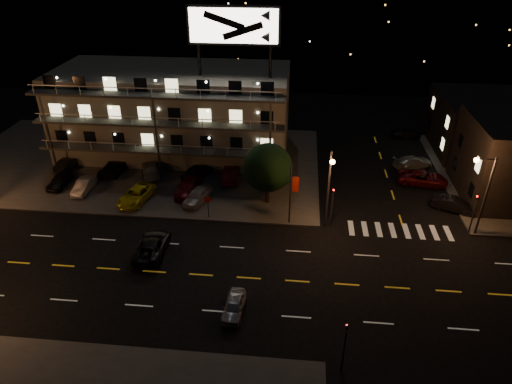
# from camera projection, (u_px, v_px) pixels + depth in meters

# --- Properties ---
(ground) EXTENTS (140.00, 140.00, 0.00)m
(ground) POSITION_uv_depth(u_px,v_px,m) (225.00, 276.00, 37.77)
(ground) COLOR black
(ground) RESTS_ON ground
(curb_nw) EXTENTS (44.00, 24.00, 0.15)m
(curb_nw) POSITION_uv_depth(u_px,v_px,m) (138.00, 162.00, 56.17)
(curb_nw) COLOR #3B3C39
(curb_nw) RESTS_ON ground
(curb_ne) EXTENTS (16.00, 24.00, 0.15)m
(curb_ne) POSITION_uv_depth(u_px,v_px,m) (510.00, 179.00, 52.39)
(curb_ne) COLOR #3B3C39
(curb_ne) RESTS_ON ground
(motel) EXTENTS (28.00, 13.80, 18.10)m
(motel) POSITION_uv_depth(u_px,v_px,m) (175.00, 111.00, 56.53)
(motel) COLOR gray
(motel) RESTS_ON ground
(side_bldg_back) EXTENTS (14.06, 12.00, 7.00)m
(side_bldg_back) POSITION_uv_depth(u_px,v_px,m) (493.00, 125.00, 57.57)
(side_bldg_back) COLOR black
(side_bldg_back) RESTS_ON ground
(hill_backdrop) EXTENTS (120.00, 25.00, 24.00)m
(hill_backdrop) POSITION_uv_depth(u_px,v_px,m) (248.00, 6.00, 91.77)
(hill_backdrop) COLOR black
(hill_backdrop) RESTS_ON ground
(streetlight_nc) EXTENTS (0.44, 1.92, 8.00)m
(streetlight_nc) POSITION_uv_depth(u_px,v_px,m) (329.00, 183.00, 41.40)
(streetlight_nc) COLOR #2D2D30
(streetlight_nc) RESTS_ON ground
(streetlight_ne) EXTENTS (1.92, 0.44, 8.00)m
(streetlight_ne) POSITION_uv_depth(u_px,v_px,m) (484.00, 188.00, 40.54)
(streetlight_ne) COLOR #2D2D30
(streetlight_ne) RESTS_ON ground
(signal_nw) EXTENTS (0.20, 0.27, 4.60)m
(signal_nw) POSITION_uv_depth(u_px,v_px,m) (332.00, 203.00, 43.03)
(signal_nw) COLOR #2D2D30
(signal_nw) RESTS_ON ground
(signal_sw) EXTENTS (0.20, 0.27, 4.60)m
(signal_sw) POSITION_uv_depth(u_px,v_px,m) (345.00, 344.00, 28.39)
(signal_sw) COLOR #2D2D30
(signal_sw) RESTS_ON ground
(signal_ne) EXTENTS (0.27, 0.20, 4.60)m
(signal_ne) POSITION_uv_depth(u_px,v_px,m) (475.00, 210.00, 41.92)
(signal_ne) COLOR #2D2D30
(signal_ne) RESTS_ON ground
(banner_north) EXTENTS (0.83, 0.16, 6.40)m
(banner_north) POSITION_uv_depth(u_px,v_px,m) (291.00, 193.00, 42.85)
(banner_north) COLOR #2D2D30
(banner_north) RESTS_ON ground
(stop_sign) EXTENTS (0.91, 0.11, 2.61)m
(stop_sign) POSITION_uv_depth(u_px,v_px,m) (208.00, 203.00, 44.56)
(stop_sign) COLOR #2D2D30
(stop_sign) RESTS_ON ground
(tree) EXTENTS (5.17, 4.98, 6.52)m
(tree) POSITION_uv_depth(u_px,v_px,m) (267.00, 169.00, 45.87)
(tree) COLOR black
(tree) RESTS_ON curb_nw
(lot_car_0) EXTENTS (1.80, 4.11, 1.38)m
(lot_car_0) POSITION_uv_depth(u_px,v_px,m) (60.00, 180.00, 50.48)
(lot_car_0) COLOR black
(lot_car_0) RESTS_ON curb_nw
(lot_car_1) EXTENTS (1.40, 3.98, 1.31)m
(lot_car_1) POSITION_uv_depth(u_px,v_px,m) (84.00, 186.00, 49.41)
(lot_car_1) COLOR #9C9DA2
(lot_car_1) RESTS_ON curb_nw
(lot_car_2) EXTENTS (3.34, 5.38, 1.39)m
(lot_car_2) POSITION_uv_depth(u_px,v_px,m) (136.00, 195.00, 47.67)
(lot_car_2) COLOR yellow
(lot_car_2) RESTS_ON curb_nw
(lot_car_3) EXTENTS (2.40, 5.32, 1.51)m
(lot_car_3) POSITION_uv_depth(u_px,v_px,m) (189.00, 186.00, 49.12)
(lot_car_3) COLOR #540C13
(lot_car_3) RESTS_ON curb_nw
(lot_car_4) EXTENTS (2.93, 4.60, 1.46)m
(lot_car_4) POSITION_uv_depth(u_px,v_px,m) (198.00, 196.00, 47.48)
(lot_car_4) COLOR #9C9DA2
(lot_car_4) RESTS_ON curb_nw
(lot_car_5) EXTENTS (2.03, 4.28, 1.35)m
(lot_car_5) POSITION_uv_depth(u_px,v_px,m) (69.00, 163.00, 54.13)
(lot_car_5) COLOR black
(lot_car_5) RESTS_ON curb_nw
(lot_car_6) EXTENTS (2.40, 4.88, 1.33)m
(lot_car_6) POSITION_uv_depth(u_px,v_px,m) (114.00, 167.00, 53.26)
(lot_car_6) COLOR black
(lot_car_6) RESTS_ON curb_nw
(lot_car_7) EXTENTS (3.70, 5.54, 1.49)m
(lot_car_7) POSITION_uv_depth(u_px,v_px,m) (151.00, 168.00, 52.96)
(lot_car_7) COLOR #9C9DA2
(lot_car_7) RESTS_ON curb_nw
(lot_car_8) EXTENTS (3.45, 4.86, 1.54)m
(lot_car_8) POSITION_uv_depth(u_px,v_px,m) (197.00, 171.00, 52.18)
(lot_car_8) COLOR black
(lot_car_8) RESTS_ON curb_nw
(lot_car_9) EXTENTS (1.91, 4.67, 1.51)m
(lot_car_9) POSITION_uv_depth(u_px,v_px,m) (230.00, 174.00, 51.57)
(lot_car_9) COLOR #540C13
(lot_car_9) RESTS_ON curb_nw
(side_car_0) EXTENTS (4.49, 3.14, 1.40)m
(side_car_0) POSITION_uv_depth(u_px,v_px,m) (454.00, 205.00, 46.26)
(side_car_0) COLOR black
(side_car_0) RESTS_ON ground
(side_car_1) EXTENTS (5.75, 3.18, 1.52)m
(side_car_1) POSITION_uv_depth(u_px,v_px,m) (423.00, 178.00, 51.11)
(side_car_1) COLOR #540C13
(side_car_1) RESTS_ON ground
(side_car_2) EXTENTS (5.17, 3.64, 1.39)m
(side_car_2) POSITION_uv_depth(u_px,v_px,m) (413.00, 162.00, 54.73)
(side_car_2) COLOR #9C9DA2
(side_car_2) RESTS_ON ground
(side_car_3) EXTENTS (4.15, 2.05, 1.36)m
(side_car_3) POSITION_uv_depth(u_px,v_px,m) (406.00, 133.00, 62.69)
(side_car_3) COLOR black
(side_car_3) RESTS_ON ground
(road_car_east) EXTENTS (1.65, 3.69, 1.23)m
(road_car_east) POSITION_uv_depth(u_px,v_px,m) (234.00, 306.00, 33.95)
(road_car_east) COLOR #9C9DA2
(road_car_east) RESTS_ON ground
(road_car_west) EXTENTS (2.56, 5.39, 1.49)m
(road_car_west) POSITION_uv_depth(u_px,v_px,m) (152.00, 246.00, 40.17)
(road_car_west) COLOR black
(road_car_west) RESTS_ON ground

